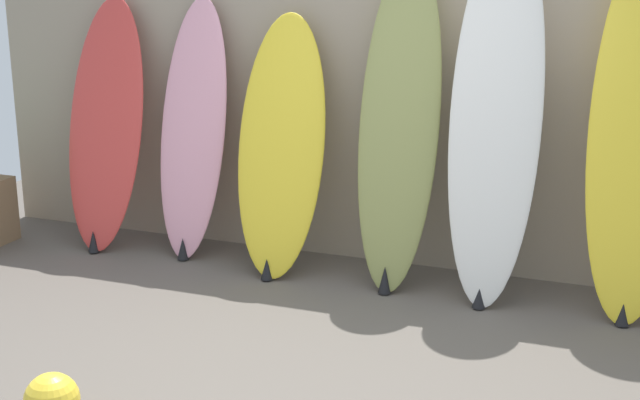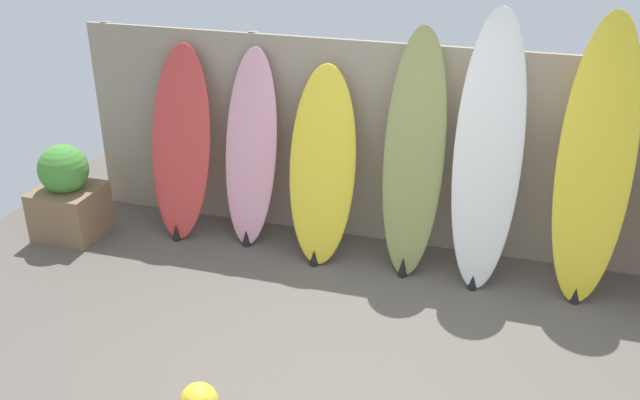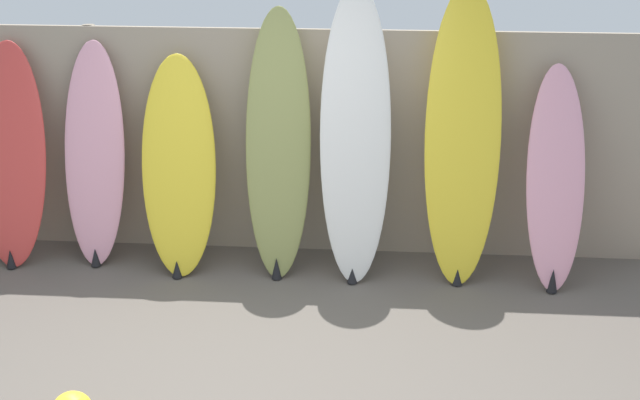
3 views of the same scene
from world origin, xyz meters
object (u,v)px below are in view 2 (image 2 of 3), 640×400
(surfboard_yellow_2, at_px, (322,167))
(surfboard_yellow_5, at_px, (595,164))
(surfboard_red_0, at_px, (181,144))
(surfboard_pink_1, at_px, (251,150))
(surfboard_white_4, at_px, (488,154))
(planter_box, at_px, (68,195))
(surfboard_olive_3, at_px, (414,156))

(surfboard_yellow_2, bearing_deg, surfboard_yellow_5, 1.00)
(surfboard_red_0, height_order, surfboard_pink_1, surfboard_pink_1)
(surfboard_yellow_5, bearing_deg, surfboard_pink_1, 178.68)
(surfboard_red_0, height_order, surfboard_white_4, surfboard_white_4)
(surfboard_yellow_5, bearing_deg, surfboard_yellow_2, -179.00)
(surfboard_red_0, bearing_deg, surfboard_yellow_2, -2.12)
(surfboard_yellow_2, height_order, planter_box, surfboard_yellow_2)
(surfboard_white_4, distance_m, planter_box, 3.71)
(surfboard_olive_3, height_order, surfboard_white_4, surfboard_white_4)
(surfboard_pink_1, height_order, surfboard_yellow_5, surfboard_yellow_5)
(surfboard_white_4, bearing_deg, surfboard_yellow_2, 179.96)
(surfboard_yellow_2, height_order, surfboard_yellow_5, surfboard_yellow_5)
(surfboard_yellow_2, bearing_deg, surfboard_red_0, 177.88)
(surfboard_olive_3, bearing_deg, planter_box, -173.04)
(surfboard_red_0, height_order, surfboard_yellow_2, surfboard_red_0)
(surfboard_olive_3, height_order, planter_box, surfboard_olive_3)
(surfboard_yellow_5, bearing_deg, surfboard_olive_3, -179.42)
(surfboard_yellow_5, distance_m, planter_box, 4.49)
(surfboard_white_4, relative_size, planter_box, 2.49)
(surfboard_red_0, xyz_separation_m, surfboard_pink_1, (0.65, 0.05, -0.00))
(surfboard_red_0, distance_m, surfboard_olive_3, 2.09)
(surfboard_yellow_2, xyz_separation_m, planter_box, (-2.30, -0.35, -0.42))
(surfboard_pink_1, height_order, surfboard_white_4, surfboard_white_4)
(surfboard_olive_3, bearing_deg, surfboard_pink_1, 176.89)
(surfboard_olive_3, relative_size, surfboard_white_4, 0.92)
(surfboard_yellow_5, bearing_deg, planter_box, -175.00)
(surfboard_olive_3, relative_size, planter_box, 2.29)
(surfboard_red_0, relative_size, surfboard_yellow_5, 0.79)
(planter_box, bearing_deg, surfboard_white_4, 5.49)
(surfboard_olive_3, relative_size, surfboard_yellow_5, 0.92)
(surfboard_pink_1, bearing_deg, surfboard_yellow_5, -1.32)
(surfboard_yellow_2, relative_size, surfboard_yellow_5, 0.75)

